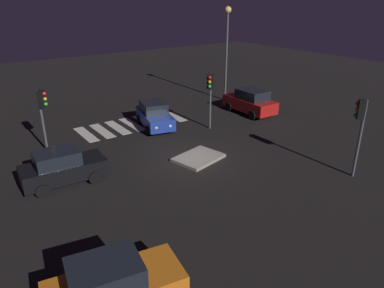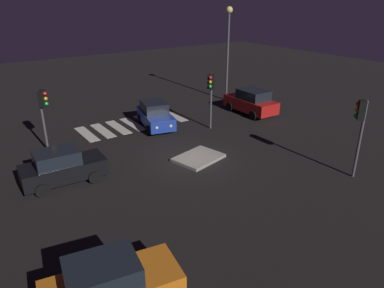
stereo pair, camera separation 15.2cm
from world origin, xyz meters
TOP-DOWN VIEW (x-y plane):
  - ground_plane at (0.00, 0.00)m, footprint 80.00×80.00m
  - traffic_island at (-0.37, 0.11)m, footprint 3.00×2.51m
  - car_orange at (7.96, 7.16)m, footprint 4.24×2.42m
  - car_red at (-8.78, -4.44)m, footprint 2.18×4.50m
  - car_black at (6.74, -1.54)m, footprint 4.14×2.09m
  - car_blue at (-1.07, -6.03)m, footprint 2.68×4.36m
  - traffic_light_east at (6.20, -6.06)m, footprint 0.54×0.54m
  - traffic_light_west at (-5.59, 6.30)m, footprint 0.54×0.53m
  - traffic_light_south at (-3.99, -3.49)m, footprint 0.53×0.54m
  - street_lamp at (-9.73, -8.56)m, footprint 0.56×0.56m
  - crosswalk_near at (0.00, -7.47)m, footprint 7.60×3.20m

SIDE VIEW (x-z plane):
  - ground_plane at x=0.00m, z-range 0.00..0.00m
  - crosswalk_near at x=0.00m, z-range 0.00..0.02m
  - traffic_island at x=-0.37m, z-range 0.00..0.18m
  - car_black at x=6.74m, z-range -0.02..1.75m
  - car_orange at x=7.96m, z-range -0.02..1.75m
  - car_blue at x=-1.07m, z-range -0.02..1.77m
  - car_red at x=-8.78m, z-range -0.02..1.92m
  - traffic_light_east at x=6.20m, z-range 0.96..4.68m
  - traffic_light_south at x=-3.99m, z-range 1.00..4.85m
  - traffic_light_west at x=-5.59m, z-range 1.05..5.11m
  - street_lamp at x=-9.73m, z-range 1.41..9.24m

